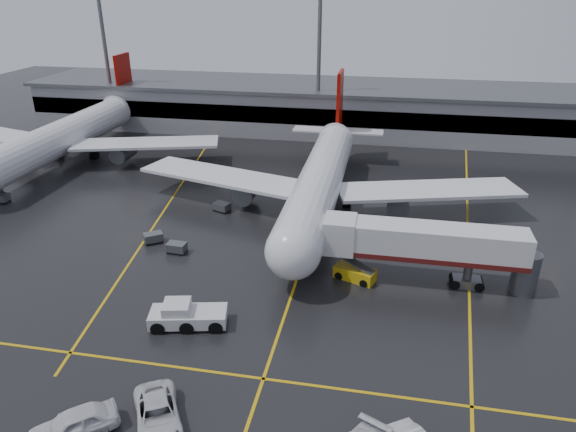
# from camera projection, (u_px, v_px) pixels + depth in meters

# --- Properties ---
(ground) EXTENTS (220.00, 220.00, 0.00)m
(ground) POSITION_uv_depth(u_px,v_px,m) (309.00, 243.00, 57.97)
(ground) COLOR black
(ground) RESTS_ON ground
(apron_line_centre) EXTENTS (0.25, 90.00, 0.02)m
(apron_line_centre) POSITION_uv_depth(u_px,v_px,m) (309.00, 243.00, 57.97)
(apron_line_centre) COLOR gold
(apron_line_centre) RESTS_ON ground
(apron_line_stop) EXTENTS (60.00, 0.25, 0.02)m
(apron_line_stop) POSITION_uv_depth(u_px,v_px,m) (263.00, 379.00, 38.29)
(apron_line_stop) COLOR gold
(apron_line_stop) RESTS_ON ground
(apron_line_left) EXTENTS (9.99, 69.35, 0.02)m
(apron_line_left) POSITION_uv_depth(u_px,v_px,m) (173.00, 196.00, 70.34)
(apron_line_left) COLOR gold
(apron_line_left) RESTS_ON ground
(apron_line_right) EXTENTS (7.57, 69.64, 0.02)m
(apron_line_right) POSITION_uv_depth(u_px,v_px,m) (468.00, 219.00, 63.82)
(apron_line_right) COLOR gold
(apron_line_right) RESTS_ON ground
(terminal) EXTENTS (122.00, 19.00, 8.60)m
(terminal) POSITION_uv_depth(u_px,v_px,m) (348.00, 108.00, 99.05)
(terminal) COLOR gray
(terminal) RESTS_ON ground
(light_mast_left) EXTENTS (3.00, 1.20, 25.45)m
(light_mast_left) POSITION_uv_depth(u_px,v_px,m) (105.00, 51.00, 97.27)
(light_mast_left) COLOR #595B60
(light_mast_left) RESTS_ON ground
(light_mast_mid) EXTENTS (3.00, 1.20, 25.45)m
(light_mast_mid) POSITION_uv_depth(u_px,v_px,m) (319.00, 56.00, 90.40)
(light_mast_mid) COLOR #595B60
(light_mast_mid) RESTS_ON ground
(main_airliner) EXTENTS (48.80, 45.60, 14.10)m
(main_airliner) POSITION_uv_depth(u_px,v_px,m) (322.00, 177.00, 64.90)
(main_airliner) COLOR silver
(main_airliner) RESTS_ON ground
(second_airliner) EXTENTS (48.80, 45.60, 14.10)m
(second_airliner) POSITION_uv_depth(u_px,v_px,m) (68.00, 134.00, 82.84)
(second_airliner) COLOR silver
(second_airliner) RESTS_ON ground
(jet_bridge) EXTENTS (19.90, 3.40, 6.05)m
(jet_bridge) POSITION_uv_depth(u_px,v_px,m) (426.00, 246.00, 48.94)
(jet_bridge) COLOR silver
(jet_bridge) RESTS_ON ground
(pushback_tractor) EXTENTS (6.79, 3.93, 2.28)m
(pushback_tractor) POSITION_uv_depth(u_px,v_px,m) (186.00, 316.00, 43.91)
(pushback_tractor) COLOR silver
(pushback_tractor) RESTS_ON ground
(belt_loader) EXTENTS (4.30, 2.99, 2.51)m
(belt_loader) POSITION_uv_depth(u_px,v_px,m) (355.00, 273.00, 50.77)
(belt_loader) COLOR gold
(belt_loader) RESTS_ON ground
(service_van_a) EXTENTS (5.35, 6.61, 1.67)m
(service_van_a) POSITION_uv_depth(u_px,v_px,m) (158.00, 415.00, 34.04)
(service_van_a) COLOR silver
(service_van_a) RESTS_ON ground
(service_van_d) EXTENTS (5.66, 5.25, 1.88)m
(service_van_d) POSITION_uv_depth(u_px,v_px,m) (73.00, 424.00, 33.18)
(service_van_d) COLOR silver
(service_van_d) RESTS_ON ground
(baggage_cart_a) EXTENTS (2.08, 1.42, 1.12)m
(baggage_cart_a) POSITION_uv_depth(u_px,v_px,m) (177.00, 247.00, 55.72)
(baggage_cart_a) COLOR #595B60
(baggage_cart_a) RESTS_ON ground
(baggage_cart_b) EXTENTS (2.38, 2.22, 1.12)m
(baggage_cart_b) POSITION_uv_depth(u_px,v_px,m) (153.00, 237.00, 57.86)
(baggage_cart_b) COLOR #595B60
(baggage_cart_b) RESTS_ON ground
(baggage_cart_c) EXTENTS (2.34, 1.94, 1.12)m
(baggage_cart_c) POSITION_uv_depth(u_px,v_px,m) (222.00, 206.00, 65.68)
(baggage_cart_c) COLOR #595B60
(baggage_cart_c) RESTS_ON ground
(baggage_cart_e) EXTENTS (2.03, 1.34, 1.12)m
(baggage_cart_e) POSITION_uv_depth(u_px,v_px,m) (1.00, 198.00, 68.34)
(baggage_cart_e) COLOR #595B60
(baggage_cart_e) RESTS_ON ground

